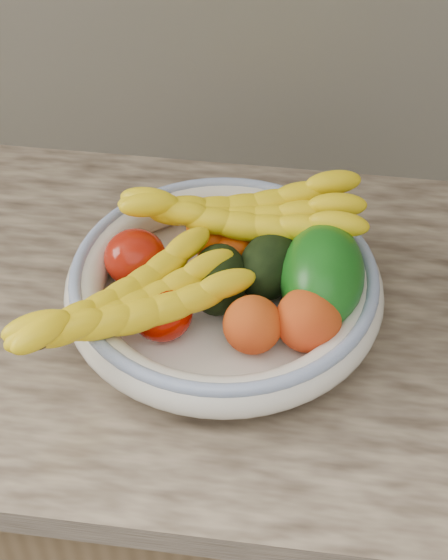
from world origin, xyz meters
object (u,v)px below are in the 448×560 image
banana_bunch_back (242,219)px  banana_bunch_front (128,310)px  fruit_bowl (224,287)px  green_mango (322,276)px

banana_bunch_back → banana_bunch_front: 0.20m
fruit_bowl → green_mango: 0.12m
fruit_bowl → banana_bunch_back: (0.01, 0.08, 0.04)m
fruit_bowl → green_mango: green_mango is taller
green_mango → banana_bunch_back: (-0.11, 0.08, 0.01)m
fruit_bowl → green_mango: (0.12, 0.01, 0.03)m
banana_bunch_back → banana_bunch_front: banana_bunch_back is taller
green_mango → fruit_bowl: bearing=-178.8°
fruit_bowl → banana_bunch_back: 0.09m
fruit_bowl → banana_bunch_front: size_ratio=1.27×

